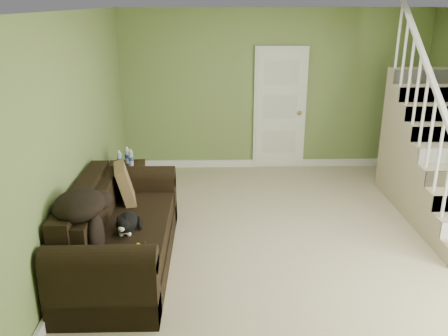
{
  "coord_description": "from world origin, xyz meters",
  "views": [
    {
      "loc": [
        -1.0,
        -4.96,
        2.69
      ],
      "look_at": [
        -0.88,
        0.27,
        0.84
      ],
      "focal_mm": 38.0,
      "sensor_mm": 36.0,
      "label": 1
    }
  ],
  "objects_px": {
    "banana": "(140,247)",
    "cat": "(127,223)",
    "sofa": "(118,236)",
    "side_table": "(128,185)"
  },
  "relations": [
    {
      "from": "cat",
      "to": "banana",
      "type": "height_order",
      "value": "cat"
    },
    {
      "from": "cat",
      "to": "banana",
      "type": "bearing_deg",
      "value": -60.59
    },
    {
      "from": "side_table",
      "to": "cat",
      "type": "bearing_deg",
      "value": -80.31
    },
    {
      "from": "sofa",
      "to": "banana",
      "type": "xyz_separation_m",
      "value": [
        0.32,
        -0.56,
        0.17
      ]
    },
    {
      "from": "side_table",
      "to": "cat",
      "type": "xyz_separation_m",
      "value": [
        0.3,
        -1.78,
        0.28
      ]
    },
    {
      "from": "side_table",
      "to": "cat",
      "type": "relative_size",
      "value": 1.54
    },
    {
      "from": "banana",
      "to": "cat",
      "type": "bearing_deg",
      "value": 93.07
    },
    {
      "from": "sofa",
      "to": "side_table",
      "type": "height_order",
      "value": "sofa"
    },
    {
      "from": "side_table",
      "to": "banana",
      "type": "xyz_separation_m",
      "value": [
        0.48,
        -2.14,
        0.21
      ]
    },
    {
      "from": "sofa",
      "to": "cat",
      "type": "xyz_separation_m",
      "value": [
        0.14,
        -0.2,
        0.24
      ]
    }
  ]
}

